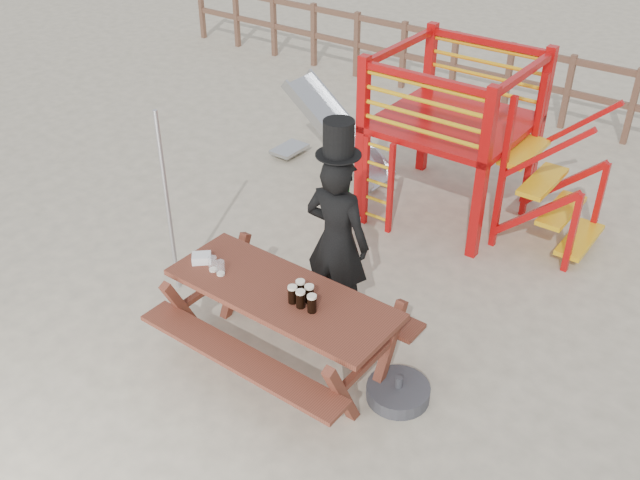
{
  "coord_description": "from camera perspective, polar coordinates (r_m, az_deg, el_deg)",
  "views": [
    {
      "loc": [
        3.72,
        -3.89,
        4.75
      ],
      "look_at": [
        0.25,
        0.8,
        0.96
      ],
      "focal_mm": 40.0,
      "sensor_mm": 36.0,
      "label": 1
    }
  ],
  "objects": [
    {
      "name": "empty_glasses",
      "position": [
        6.72,
        -8.28,
        -2.12
      ],
      "size": [
        0.19,
        0.09,
        0.15
      ],
      "color": "silver",
      "rests_on": "picnic_table"
    },
    {
      "name": "ground",
      "position": [
        7.18,
        -5.44,
        -8.61
      ],
      "size": [
        60.0,
        60.0,
        0.0
      ],
      "primitive_type": "plane",
      "color": "beige",
      "rests_on": "ground"
    },
    {
      "name": "paper_bag",
      "position": [
        6.91,
        -9.45,
        -1.44
      ],
      "size": [
        0.23,
        0.22,
        0.08
      ],
      "primitive_type": "cube",
      "rotation": [
        0.0,
        0.0,
        0.74
      ],
      "color": "white",
      "rests_on": "picnic_table"
    },
    {
      "name": "back_fence",
      "position": [
        12.19,
        17.07,
        12.34
      ],
      "size": [
        15.09,
        0.09,
        1.2
      ],
      "color": "brown",
      "rests_on": "ground"
    },
    {
      "name": "metal_pole",
      "position": [
        7.52,
        -12.09,
        2.73
      ],
      "size": [
        0.05,
        0.05,
        2.1
      ],
      "primitive_type": "cylinder",
      "color": "#B2B2B7",
      "rests_on": "ground"
    },
    {
      "name": "playground_fort",
      "position": [
        9.07,
        10.01,
        8.56
      ],
      "size": [
        4.71,
        1.84,
        2.1
      ],
      "color": "#B70C0C",
      "rests_on": "ground"
    },
    {
      "name": "picnic_table",
      "position": [
        6.66,
        -3.02,
        -6.28
      ],
      "size": [
        2.21,
        1.53,
        0.85
      ],
      "rotation": [
        0.0,
        0.0,
        -0.01
      ],
      "color": "brown",
      "rests_on": "ground"
    },
    {
      "name": "man_with_hat",
      "position": [
        6.94,
        1.38,
        0.23
      ],
      "size": [
        0.72,
        0.51,
        2.22
      ],
      "rotation": [
        0.0,
        0.0,
        3.23
      ],
      "color": "black",
      "rests_on": "ground"
    },
    {
      "name": "parasol_base",
      "position": [
        6.65,
        6.26,
        -11.98
      ],
      "size": [
        0.58,
        0.58,
        0.25
      ],
      "color": "#38393D",
      "rests_on": "ground"
    },
    {
      "name": "stout_pints",
      "position": [
        6.27,
        -1.38,
        -4.48
      ],
      "size": [
        0.3,
        0.2,
        0.17
      ],
      "color": "black",
      "rests_on": "picnic_table"
    }
  ]
}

